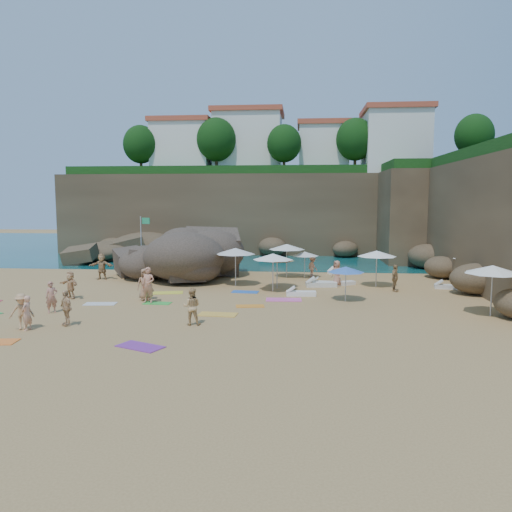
# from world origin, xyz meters

# --- Properties ---
(ground) EXTENTS (120.00, 120.00, 0.00)m
(ground) POSITION_xyz_m (0.00, 0.00, 0.00)
(ground) COLOR tan
(ground) RESTS_ON ground
(seawater) EXTENTS (120.00, 120.00, 0.00)m
(seawater) POSITION_xyz_m (0.00, 30.00, 0.00)
(seawater) COLOR #0C4751
(seawater) RESTS_ON ground
(cliff_back) EXTENTS (44.00, 8.00, 8.00)m
(cliff_back) POSITION_xyz_m (2.00, 25.00, 4.00)
(cliff_back) COLOR brown
(cliff_back) RESTS_ON ground
(cliff_right) EXTENTS (8.00, 30.00, 8.00)m
(cliff_right) POSITION_xyz_m (19.00, 8.00, 4.00)
(cliff_right) COLOR brown
(cliff_right) RESTS_ON ground
(cliff_corner) EXTENTS (10.00, 12.00, 8.00)m
(cliff_corner) POSITION_xyz_m (17.00, 20.00, 4.00)
(cliff_corner) COLOR brown
(cliff_corner) RESTS_ON ground
(rock_promontory) EXTENTS (12.00, 7.00, 2.00)m
(rock_promontory) POSITION_xyz_m (-11.00, 16.00, 0.00)
(rock_promontory) COLOR brown
(rock_promontory) RESTS_ON ground
(clifftop_buildings) EXTENTS (28.48, 9.48, 7.00)m
(clifftop_buildings) POSITION_xyz_m (2.96, 25.79, 11.24)
(clifftop_buildings) COLOR white
(clifftop_buildings) RESTS_ON cliff_back
(clifftop_trees) EXTENTS (35.60, 23.82, 4.40)m
(clifftop_trees) POSITION_xyz_m (4.78, 19.52, 11.26)
(clifftop_trees) COLOR #11380F
(clifftop_trees) RESTS_ON ground
(marina_masts) EXTENTS (3.10, 0.10, 6.00)m
(marina_masts) POSITION_xyz_m (-16.50, 30.00, 3.00)
(marina_masts) COLOR white
(marina_masts) RESTS_ON ground
(rock_outcrop) EXTENTS (9.01, 7.23, 3.31)m
(rock_outcrop) POSITION_xyz_m (-5.40, 6.88, 0.00)
(rock_outcrop) COLOR brown
(rock_outcrop) RESTS_ON ground
(flag_pole) EXTENTS (0.80, 0.32, 4.20)m
(flag_pole) POSITION_xyz_m (-7.41, 9.84, 2.68)
(flag_pole) COLOR silver
(flag_pole) RESTS_ON ground
(parasol_0) EXTENTS (2.56, 2.56, 2.42)m
(parasol_0) POSITION_xyz_m (0.62, 3.70, 2.22)
(parasol_0) COLOR silver
(parasol_0) RESTS_ON ground
(parasol_1) EXTENTS (2.52, 2.52, 2.38)m
(parasol_1) POSITION_xyz_m (3.78, 7.29, 2.18)
(parasol_1) COLOR silver
(parasol_1) RESTS_ON ground
(parasol_2) EXTENTS (1.97, 1.97, 1.86)m
(parasol_2) POSITION_xyz_m (5.05, 7.24, 1.71)
(parasol_2) COLOR silver
(parasol_2) RESTS_ON ground
(parasol_4) EXTENTS (2.18, 2.18, 2.06)m
(parasol_4) POSITION_xyz_m (16.65, 5.94, 1.89)
(parasol_4) COLOR silver
(parasol_4) RESTS_ON ground
(parasol_5) EXTENTS (2.42, 2.42, 2.29)m
(parasol_5) POSITION_xyz_m (3.12, 1.87, 2.10)
(parasol_5) COLOR silver
(parasol_5) RESTS_ON ground
(parasol_6) EXTENTS (2.16, 2.16, 2.04)m
(parasol_6) POSITION_xyz_m (3.31, 3.03, 1.88)
(parasol_6) COLOR silver
(parasol_6) RESTS_ON ground
(parasol_8) EXTENTS (1.97, 1.97, 1.87)m
(parasol_8) POSITION_xyz_m (15.86, 6.46, 1.71)
(parasol_8) COLOR silver
(parasol_8) RESTS_ON ground
(parasol_9) EXTENTS (2.43, 2.43, 2.30)m
(parasol_9) POSITION_xyz_m (9.53, 4.02, 2.11)
(parasol_9) COLOR silver
(parasol_9) RESTS_ON ground
(parasol_10) EXTENTS (2.00, 2.00, 1.89)m
(parasol_10) POSITION_xyz_m (7.21, -0.65, 1.74)
(parasol_10) COLOR silver
(parasol_10) RESTS_ON ground
(parasol_11) EXTENTS (2.56, 2.56, 2.42)m
(parasol_11) POSITION_xyz_m (13.77, -3.54, 2.22)
(parasol_11) COLOR silver
(parasol_11) RESTS_ON ground
(lounger_0) EXTENTS (1.60, 1.16, 0.24)m
(lounger_0) POSITION_xyz_m (7.54, 4.47, 0.12)
(lounger_0) COLOR silver
(lounger_0) RESTS_ON ground
(lounger_1) EXTENTS (1.99, 0.87, 0.30)m
(lounger_1) POSITION_xyz_m (6.08, 3.73, 0.15)
(lounger_1) COLOR silver
(lounger_1) RESTS_ON ground
(lounger_2) EXTENTS (1.71, 1.36, 0.26)m
(lounger_2) POSITION_xyz_m (7.59, 9.54, 0.13)
(lounger_2) COLOR white
(lounger_2) RESTS_ON ground
(lounger_3) EXTENTS (1.61, 0.74, 0.24)m
(lounger_3) POSITION_xyz_m (6.23, 4.45, 0.12)
(lounger_3) COLOR white
(lounger_3) RESTS_ON ground
(lounger_4) EXTENTS (1.74, 0.79, 0.26)m
(lounger_4) POSITION_xyz_m (13.90, 3.69, 0.13)
(lounger_4) COLOR silver
(lounger_4) RESTS_ON ground
(lounger_5) EXTENTS (1.72, 0.66, 0.26)m
(lounger_5) POSITION_xyz_m (4.81, 0.64, 0.13)
(lounger_5) COLOR white
(lounger_5) RESTS_ON ground
(towel_4) EXTENTS (1.89, 1.05, 0.03)m
(towel_4) POSITION_xyz_m (0.84, -4.47, 0.02)
(towel_4) COLOR gold
(towel_4) RESTS_ON ground
(towel_5) EXTENTS (1.72, 0.99, 0.03)m
(towel_5) POSITION_xyz_m (-5.75, -2.63, 0.01)
(towel_5) COLOR silver
(towel_5) RESTS_ON ground
(towel_6) EXTENTS (1.98, 1.54, 0.03)m
(towel_6) POSITION_xyz_m (-1.19, -9.92, 0.02)
(towel_6) COLOR #7B2D93
(towel_6) RESTS_ON ground
(towel_8) EXTENTS (1.63, 0.92, 0.03)m
(towel_8) POSITION_xyz_m (1.49, 1.47, 0.01)
(towel_8) COLOR blue
(towel_8) RESTS_ON ground
(towel_9) EXTENTS (1.98, 1.05, 0.03)m
(towel_9) POSITION_xyz_m (3.86, -0.66, 0.02)
(towel_9) COLOR #E85AAE
(towel_9) RESTS_ON ground
(towel_10) EXTENTS (1.55, 0.94, 0.03)m
(towel_10) POSITION_xyz_m (2.19, -2.45, 0.01)
(towel_10) COLOR orange
(towel_10) RESTS_ON ground
(towel_11) EXTENTS (1.48, 0.80, 0.03)m
(towel_11) POSITION_xyz_m (-2.80, -2.18, 0.01)
(towel_11) COLOR green
(towel_11) RESTS_ON ground
(towel_12) EXTENTS (1.88, 1.21, 0.03)m
(towel_12) POSITION_xyz_m (-3.02, 0.79, 0.02)
(towel_12) COLOR yellow
(towel_12) RESTS_ON ground
(person_stand_0) EXTENTS (0.67, 0.64, 1.55)m
(person_stand_0) POSITION_xyz_m (-7.28, -4.78, 0.77)
(person_stand_0) COLOR #B4755E
(person_stand_0) RESTS_ON ground
(person_stand_1) EXTENTS (0.85, 0.69, 1.64)m
(person_stand_1) POSITION_xyz_m (0.02, -6.47, 0.82)
(person_stand_1) COLOR tan
(person_stand_1) RESTS_ON ground
(person_stand_2) EXTENTS (0.87, 1.00, 1.47)m
(person_stand_2) POSITION_xyz_m (5.62, 7.82, 0.74)
(person_stand_2) COLOR #E8A483
(person_stand_2) RESTS_ON ground
(person_stand_3) EXTENTS (0.78, 1.03, 1.63)m
(person_stand_3) POSITION_xyz_m (10.40, 2.45, 0.82)
(person_stand_3) COLOR #A98354
(person_stand_3) RESTS_ON ground
(person_stand_4) EXTENTS (0.80, 0.90, 1.63)m
(person_stand_4) POSITION_xyz_m (7.07, 4.18, 0.81)
(person_stand_4) COLOR tan
(person_stand_4) RESTS_ON ground
(person_stand_5) EXTENTS (1.71, 0.56, 1.82)m
(person_stand_5) POSITION_xyz_m (-8.90, 5.33, 0.91)
(person_stand_5) COLOR tan
(person_stand_5) RESTS_ON ground
(person_stand_6) EXTENTS (0.38, 0.56, 1.48)m
(person_stand_6) POSITION_xyz_m (-6.69, -8.02, 0.74)
(person_stand_6) COLOR #DFA07F
(person_stand_6) RESTS_ON ground
(person_lie_0) EXTENTS (1.48, 1.77, 0.40)m
(person_lie_0) POSITION_xyz_m (-6.97, -7.94, 0.20)
(person_lie_0) COLOR tan
(person_lie_0) RESTS_ON ground
(person_lie_1) EXTENTS (1.67, 1.77, 0.38)m
(person_lie_1) POSITION_xyz_m (-5.41, -7.14, 0.19)
(person_lie_1) COLOR tan
(person_lie_1) RESTS_ON ground
(person_lie_2) EXTENTS (1.45, 1.90, 0.46)m
(person_lie_2) POSITION_xyz_m (-3.70, -1.41, 0.23)
(person_lie_2) COLOR #9E6F4F
(person_lie_2) RESTS_ON ground
(person_lie_3) EXTENTS (1.93, 1.98, 0.40)m
(person_lie_3) POSITION_xyz_m (-7.97, -1.35, 0.20)
(person_lie_3) COLOR tan
(person_lie_3) RESTS_ON ground
(person_lie_4) EXTENTS (0.88, 1.95, 0.45)m
(person_lie_4) POSITION_xyz_m (-3.28, -2.14, 0.23)
(person_lie_4) COLOR tan
(person_lie_4) RESTS_ON ground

